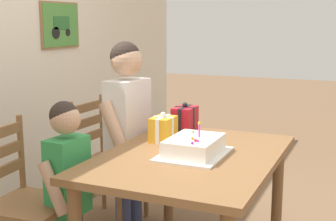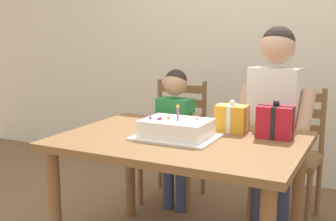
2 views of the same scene
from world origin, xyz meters
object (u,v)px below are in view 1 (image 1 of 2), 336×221
birthday_cake (194,147)px  chair_right (105,160)px  gift_box_red_large (185,120)px  child_older (128,118)px  dining_table (191,170)px  chair_left (24,202)px  child_younger (68,173)px  gift_box_beside_cake (163,129)px

birthday_cake → chair_right: 1.02m
gift_box_red_large → child_older: bearing=103.0°
dining_table → birthday_cake: bearing=-125.9°
chair_left → chair_right: same height
gift_box_red_large → child_younger: bearing=153.9°
dining_table → gift_box_beside_cake: size_ratio=6.99×
dining_table → child_older: child_older is taller
dining_table → child_younger: child_younger is taller
birthday_cake → child_younger: bearing=116.0°
gift_box_red_large → child_younger: size_ratio=0.20×
chair_left → chair_right: bearing=0.0°
chair_right → child_younger: size_ratio=0.88×
gift_box_red_large → child_younger: child_younger is taller
dining_table → birthday_cake: 0.15m
child_older → child_younger: 0.72m
gift_box_beside_cake → birthday_cake: bearing=-127.4°
child_older → child_younger: size_ratio=1.29×
gift_box_beside_cake → chair_right: (0.23, 0.57, -0.34)m
chair_left → chair_right: 0.87m
child_older → gift_box_red_large: bearing=-77.0°
gift_box_red_large → child_older: size_ratio=0.16×
gift_box_beside_cake → chair_right: bearing=67.9°
dining_table → chair_right: bearing=62.5°
dining_table → child_older: (0.37, 0.61, 0.18)m
dining_table → child_younger: size_ratio=1.27×
chair_left → child_younger: bearing=-64.4°
gift_box_beside_cake → chair_right: chair_right is taller
child_younger → chair_left: bearing=115.6°
chair_right → child_older: child_older is taller
birthday_cake → chair_right: size_ratio=0.48×
gift_box_beside_cake → chair_left: bearing=138.2°
gift_box_red_large → gift_box_beside_cake: size_ratio=1.12×
chair_right → gift_box_beside_cake: bearing=-112.1°
dining_table → chair_left: bearing=117.6°
chair_right → child_older: bearing=-105.3°
child_younger → birthday_cake: bearing=-64.0°
chair_right → child_younger: 0.81m
dining_table → child_older: 0.74m
gift_box_beside_cake → child_older: 0.39m
dining_table → gift_box_red_large: bearing=25.6°
birthday_cake → gift_box_beside_cake: size_ratio=2.33×
birthday_cake → chair_left: bearing=115.9°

